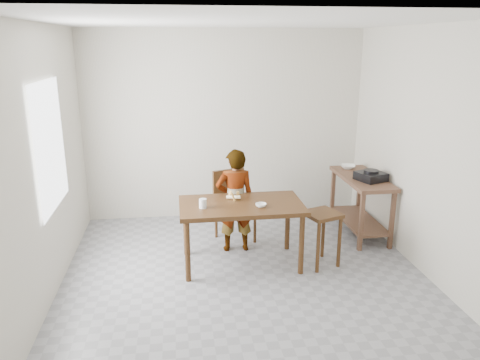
{
  "coord_description": "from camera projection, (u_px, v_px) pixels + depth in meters",
  "views": [
    {
      "loc": [
        -0.71,
        -4.66,
        2.51
      ],
      "look_at": [
        0.0,
        0.4,
        1.0
      ],
      "focal_mm": 35.0,
      "sensor_mm": 36.0,
      "label": 1
    }
  ],
  "objects": [
    {
      "name": "floor",
      "position": [
        245.0,
        277.0,
        5.24
      ],
      "size": [
        4.0,
        4.0,
        0.04
      ],
      "primitive_type": "cube",
      "color": "gray",
      "rests_on": "ground"
    },
    {
      "name": "ceiling",
      "position": [
        246.0,
        19.0,
        4.46
      ],
      "size": [
        4.0,
        4.0,
        0.04
      ],
      "primitive_type": "cube",
      "color": "white",
      "rests_on": "wall_back"
    },
    {
      "name": "wall_back",
      "position": [
        225.0,
        125.0,
        6.77
      ],
      "size": [
        4.0,
        0.04,
        2.7
      ],
      "primitive_type": "cube",
      "color": "beige",
      "rests_on": "ground"
    },
    {
      "name": "wall_front",
      "position": [
        293.0,
        235.0,
        2.93
      ],
      "size": [
        4.0,
        0.04,
        2.7
      ],
      "primitive_type": "cube",
      "color": "beige",
      "rests_on": "ground"
    },
    {
      "name": "wall_left",
      "position": [
        42.0,
        165.0,
        4.58
      ],
      "size": [
        0.04,
        4.0,
        2.7
      ],
      "primitive_type": "cube",
      "color": "beige",
      "rests_on": "ground"
    },
    {
      "name": "wall_right",
      "position": [
        428.0,
        152.0,
        5.12
      ],
      "size": [
        0.04,
        4.0,
        2.7
      ],
      "primitive_type": "cube",
      "color": "beige",
      "rests_on": "ground"
    },
    {
      "name": "window_pane",
      "position": [
        50.0,
        146.0,
        4.73
      ],
      "size": [
        0.02,
        1.1,
        1.3
      ],
      "primitive_type": "cube",
      "color": "white",
      "rests_on": "wall_left"
    },
    {
      "name": "dining_table",
      "position": [
        241.0,
        234.0,
        5.41
      ],
      "size": [
        1.4,
        0.8,
        0.75
      ],
      "primitive_type": null,
      "color": "#3E2410",
      "rests_on": "floor"
    },
    {
      "name": "prep_counter",
      "position": [
        360.0,
        205.0,
        6.3
      ],
      "size": [
        0.5,
        1.2,
        0.8
      ],
      "primitive_type": null,
      "color": "brown",
      "rests_on": "floor"
    },
    {
      "name": "child",
      "position": [
        235.0,
        201.0,
        5.71
      ],
      "size": [
        0.48,
        0.32,
        1.29
      ],
      "primitive_type": "imported",
      "rotation": [
        0.0,
        0.0,
        3.16
      ],
      "color": "white",
      "rests_on": "floor"
    },
    {
      "name": "dining_chair",
      "position": [
        235.0,
        207.0,
        6.05
      ],
      "size": [
        0.56,
        0.56,
        0.92
      ],
      "primitive_type": null,
      "rotation": [
        0.0,
        0.0,
        0.33
      ],
      "color": "#3E2410",
      "rests_on": "floor"
    },
    {
      "name": "stool",
      "position": [
        321.0,
        239.0,
        5.42
      ],
      "size": [
        0.47,
        0.47,
        0.65
      ],
      "primitive_type": null,
      "rotation": [
        0.0,
        0.0,
        0.35
      ],
      "color": "#3E2410",
      "rests_on": "floor"
    },
    {
      "name": "glass_tumbler",
      "position": [
        203.0,
        203.0,
        5.15
      ],
      "size": [
        0.11,
        0.11,
        0.1
      ],
      "primitive_type": "cylinder",
      "rotation": [
        0.0,
        0.0,
        -0.37
      ],
      "color": "white",
      "rests_on": "dining_table"
    },
    {
      "name": "small_bowl",
      "position": [
        261.0,
        205.0,
        5.19
      ],
      "size": [
        0.16,
        0.16,
        0.04
      ],
      "primitive_type": "imported",
      "rotation": [
        0.0,
        0.0,
        -0.39
      ],
      "color": "white",
      "rests_on": "dining_table"
    },
    {
      "name": "banana",
      "position": [
        234.0,
        197.0,
        5.44
      ],
      "size": [
        0.22,
        0.2,
        0.07
      ],
      "primitive_type": null,
      "rotation": [
        0.0,
        0.0,
        -0.42
      ],
      "color": "#ECDD53",
      "rests_on": "dining_table"
    },
    {
      "name": "serving_bowl",
      "position": [
        348.0,
        167.0,
        6.57
      ],
      "size": [
        0.26,
        0.26,
        0.05
      ],
      "primitive_type": "imported",
      "rotation": [
        0.0,
        0.0,
        -0.35
      ],
      "color": "white",
      "rests_on": "prep_counter"
    },
    {
      "name": "gas_burner",
      "position": [
        371.0,
        176.0,
        6.0
      ],
      "size": [
        0.41,
        0.41,
        0.11
      ],
      "primitive_type": "cube",
      "rotation": [
        0.0,
        0.0,
        0.36
      ],
      "color": "black",
      "rests_on": "prep_counter"
    }
  ]
}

